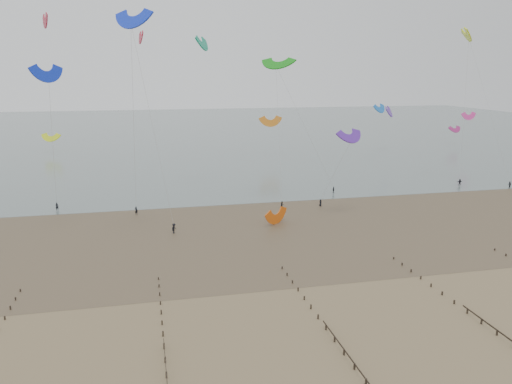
# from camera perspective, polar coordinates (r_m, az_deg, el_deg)

# --- Properties ---
(ground) EXTENTS (500.00, 500.00, 0.00)m
(ground) POSITION_cam_1_polar(r_m,az_deg,el_deg) (63.17, 2.42, -13.11)
(ground) COLOR brown
(ground) RESTS_ON ground
(sea_and_shore) EXTENTS (500.00, 665.00, 0.03)m
(sea_and_shore) POSITION_cam_1_polar(r_m,az_deg,el_deg) (93.91, -5.45, -4.10)
(sea_and_shore) COLOR #475654
(sea_and_shore) RESTS_ON ground
(kitesurfer_lead) EXTENTS (0.75, 0.68, 1.72)m
(kitesurfer_lead) POSITION_cam_1_polar(r_m,az_deg,el_deg) (104.67, -13.53, -2.09)
(kitesurfer_lead) COLOR black
(kitesurfer_lead) RESTS_ON ground
(kitesurfers) EXTENTS (108.41, 24.87, 1.87)m
(kitesurfers) POSITION_cam_1_polar(r_m,az_deg,el_deg) (111.89, 8.62, -0.86)
(kitesurfers) COLOR black
(kitesurfers) RESTS_ON ground
(grounded_kite) EXTENTS (7.27, 7.11, 3.16)m
(grounded_kite) POSITION_cam_1_polar(r_m,az_deg,el_deg) (96.10, 2.36, -3.64)
(grounded_kite) COLOR #DF570E
(grounded_kite) RESTS_ON ground
(kites_airborne) EXTENTS (233.33, 111.84, 43.88)m
(kites_airborne) POSITION_cam_1_polar(r_m,az_deg,el_deg) (147.04, -13.18, 11.99)
(kites_airborne) COLOR red
(kites_airborne) RESTS_ON ground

